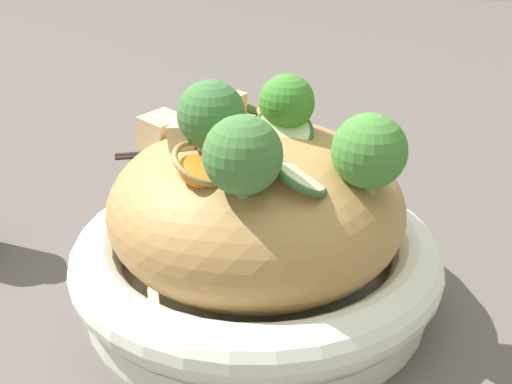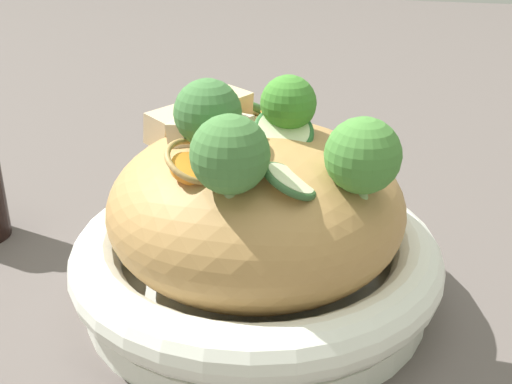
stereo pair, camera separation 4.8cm
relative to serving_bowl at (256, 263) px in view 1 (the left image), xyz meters
The scene contains 8 objects.
ground_plane 0.03m from the serving_bowl, ahead, with size 3.00×3.00×0.00m, color #574F4B.
serving_bowl is the anchor object (origin of this frame).
noodle_heap 0.05m from the serving_bowl, 113.50° to the left, with size 0.22×0.22×0.12m.
broccoli_florets 0.12m from the serving_bowl, 151.66° to the right, with size 0.14×0.16×0.08m.
carrot_coins 0.11m from the serving_bowl, 120.91° to the left, with size 0.11×0.07×0.03m.
zucchini_slices 0.10m from the serving_bowl, 12.59° to the right, with size 0.17×0.10×0.05m.
chicken_chunks 0.11m from the serving_bowl, 73.68° to the left, with size 0.09×0.10×0.05m.
chopsticks_pair 0.32m from the serving_bowl, 17.30° to the left, with size 0.08×0.21×0.01m.
Camera 1 is at (-0.43, -0.05, 0.29)m, focal length 46.62 mm.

